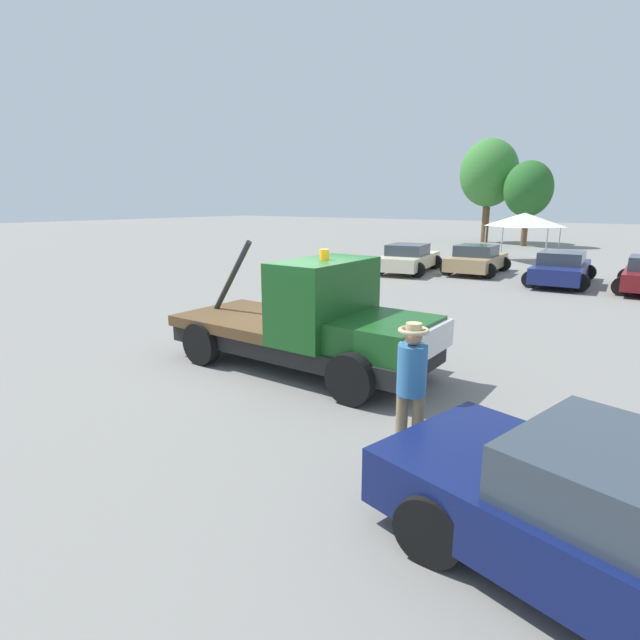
% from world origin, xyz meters
% --- Properties ---
extents(ground_plane, '(160.00, 160.00, 0.00)m').
position_xyz_m(ground_plane, '(0.00, 0.00, 0.00)').
color(ground_plane, gray).
extents(tow_truck, '(5.54, 2.41, 2.51)m').
position_xyz_m(tow_truck, '(0.34, 0.00, 0.95)').
color(tow_truck, black).
rests_on(tow_truck, ground).
extents(person_near_truck, '(0.40, 0.40, 1.80)m').
position_xyz_m(person_near_truck, '(3.41, -1.98, 1.06)').
color(person_near_truck, '#847051').
rests_on(person_near_truck, ground).
extents(parked_car_cream, '(2.97, 5.00, 1.34)m').
position_xyz_m(parked_car_cream, '(-4.51, 14.08, 0.65)').
color(parked_car_cream, beige).
rests_on(parked_car_cream, ground).
extents(parked_car_tan, '(2.68, 4.40, 1.34)m').
position_xyz_m(parked_car_tan, '(-1.72, 15.52, 0.65)').
color(parked_car_tan, tan).
rests_on(parked_car_tan, ground).
extents(parked_car_navy, '(2.64, 4.92, 1.34)m').
position_xyz_m(parked_car_navy, '(2.12, 14.46, 0.65)').
color(parked_car_navy, navy).
rests_on(parked_car_navy, ground).
extents(canopy_tent_white, '(3.27, 3.27, 2.68)m').
position_xyz_m(canopy_tent_white, '(-1.36, 22.00, 2.30)').
color(canopy_tent_white, '#9E9EA3').
rests_on(canopy_tent_white, ground).
extents(tree_left, '(3.49, 3.49, 6.23)m').
position_xyz_m(tree_left, '(-3.85, 32.24, 4.18)').
color(tree_left, brown).
rests_on(tree_left, ground).
extents(tree_center, '(4.58, 4.58, 8.18)m').
position_xyz_m(tree_center, '(-7.45, 34.12, 5.49)').
color(tree_center, brown).
rests_on(tree_center, ground).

